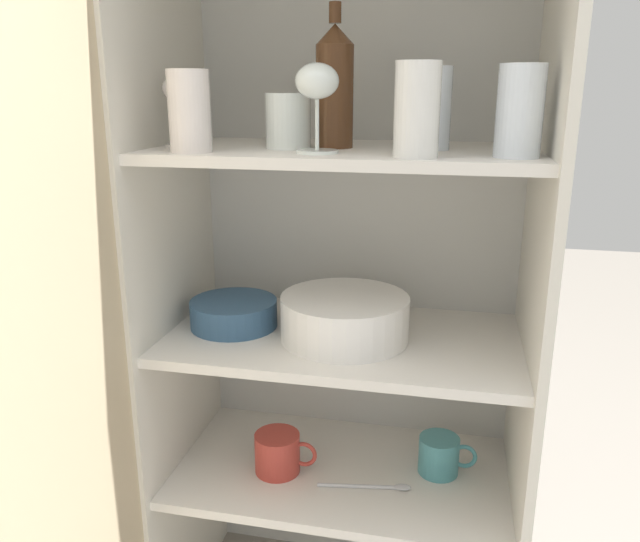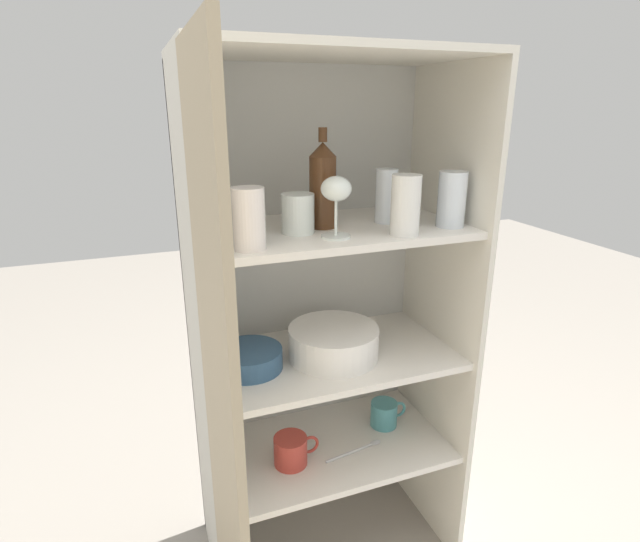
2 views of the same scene
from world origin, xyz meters
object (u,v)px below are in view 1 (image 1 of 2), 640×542
object	(u,v)px
plate_stack_white	(345,318)
mixing_bowl_large	(234,312)
coffee_mug_primary	(440,455)
wine_bottle	(335,86)

from	to	relation	value
plate_stack_white	mixing_bowl_large	xyz separation A→B (m)	(-0.24, 0.02, -0.01)
plate_stack_white	coffee_mug_primary	distance (m)	0.38
wine_bottle	plate_stack_white	xyz separation A→B (m)	(0.03, -0.02, -0.45)
mixing_bowl_large	plate_stack_white	bearing A→B (deg)	-4.33
wine_bottle	mixing_bowl_large	xyz separation A→B (m)	(-0.22, 0.00, -0.46)
wine_bottle	mixing_bowl_large	world-z (taller)	wine_bottle
wine_bottle	mixing_bowl_large	size ratio (longest dim) A/B	1.39
coffee_mug_primary	wine_bottle	bearing A→B (deg)	-172.30
mixing_bowl_large	wine_bottle	bearing A→B (deg)	-0.05
wine_bottle	plate_stack_white	bearing A→B (deg)	-33.92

